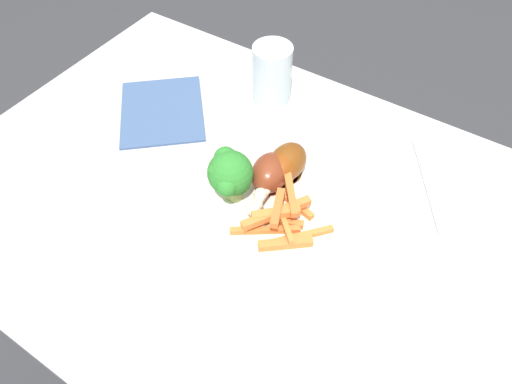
# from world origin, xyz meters

# --- Properties ---
(ground_plane) EXTENTS (6.00, 6.00, 0.00)m
(ground_plane) POSITION_xyz_m (0.00, 0.00, 0.00)
(ground_plane) COLOR #333338
(dining_table) EXTENTS (1.05, 0.65, 0.71)m
(dining_table) POSITION_xyz_m (0.00, 0.00, 0.59)
(dining_table) COLOR #B7B7BC
(dining_table) RESTS_ON ground_plane
(dinner_plate) EXTENTS (0.26, 0.26, 0.01)m
(dinner_plate) POSITION_xyz_m (0.05, -0.00, 0.72)
(dinner_plate) COLOR white
(dinner_plate) RESTS_ON dining_table
(broccoli_floret_front) EXTENTS (0.06, 0.07, 0.08)m
(broccoli_floret_front) POSITION_xyz_m (0.08, 0.01, 0.77)
(broccoli_floret_front) COLOR #8CAE4E
(broccoli_floret_front) RESTS_ON dinner_plate
(broccoli_floret_middle) EXTENTS (0.04, 0.05, 0.06)m
(broccoli_floret_middle) POSITION_xyz_m (0.07, 0.01, 0.76)
(broccoli_floret_middle) COLOR #8F9F5C
(broccoli_floret_middle) RESTS_ON dinner_plate
(carrot_fries_pile) EXTENTS (0.12, 0.12, 0.04)m
(carrot_fries_pile) POSITION_xyz_m (-0.01, 0.01, 0.74)
(carrot_fries_pile) COLOR orange
(carrot_fries_pile) RESTS_ON dinner_plate
(chicken_drumstick_near) EXTENTS (0.05, 0.13, 0.05)m
(chicken_drumstick_near) POSITION_xyz_m (0.04, -0.06, 0.75)
(chicken_drumstick_near) COLOR #5A2209
(chicken_drumstick_near) RESTS_ON dinner_plate
(chicken_drumstick_far) EXTENTS (0.05, 0.12, 0.05)m
(chicken_drumstick_far) POSITION_xyz_m (0.03, -0.07, 0.75)
(chicken_drumstick_far) COLOR #50230B
(chicken_drumstick_far) RESTS_ON dinner_plate
(chicken_drumstick_extra) EXTENTS (0.07, 0.12, 0.05)m
(chicken_drumstick_extra) POSITION_xyz_m (0.04, -0.04, 0.75)
(chicken_drumstick_extra) COLOR #541D10
(chicken_drumstick_extra) RESTS_ON dinner_plate
(fork) EXTENTS (0.11, 0.17, 0.00)m
(fork) POSITION_xyz_m (-0.15, -0.18, 0.71)
(fork) COLOR silver
(fork) RESTS_ON dining_table
(water_glass) EXTENTS (0.07, 0.07, 0.10)m
(water_glass) POSITION_xyz_m (0.15, -0.22, 0.76)
(water_glass) COLOR silver
(water_glass) RESTS_ON dining_table
(napkin) EXTENTS (0.22, 0.22, 0.00)m
(napkin) POSITION_xyz_m (0.29, -0.09, 0.71)
(napkin) COLOR #3D5684
(napkin) RESTS_ON dining_table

